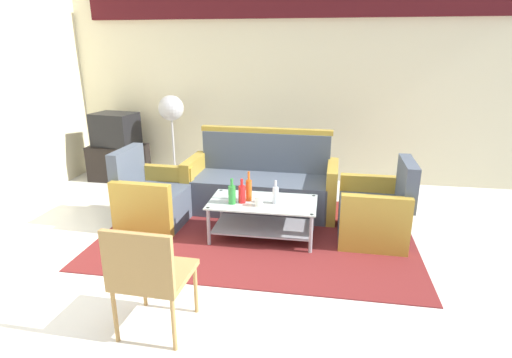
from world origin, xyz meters
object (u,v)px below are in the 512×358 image
(armchair_left, at_px, (152,199))
(bottle_green, at_px, (232,194))
(bottle_red, at_px, (242,194))
(television, at_px, (116,129))
(armchair_right, at_px, (375,213))
(bottle_clear, at_px, (275,195))
(wicker_chair, at_px, (148,272))
(couch, at_px, (262,185))
(pedestal_fan, at_px, (171,113))
(bottle_orange, at_px, (249,190))
(cup, at_px, (259,201))
(coffee_table, at_px, (263,214))
(tv_stand, at_px, (119,162))

(armchair_left, bearing_deg, bottle_green, 76.84)
(bottle_red, xyz_separation_m, television, (-2.25, 1.72, 0.25))
(armchair_left, relative_size, armchair_right, 1.00)
(bottle_clear, bearing_deg, bottle_red, -173.48)
(armchair_right, xyz_separation_m, wicker_chair, (-1.67, -1.81, 0.21))
(couch, relative_size, pedestal_fan, 1.43)
(pedestal_fan, bearing_deg, armchair_left, -78.72)
(television, xyz_separation_m, pedestal_fan, (0.86, 0.05, 0.25))
(armchair_left, bearing_deg, bottle_orange, 84.63)
(bottle_clear, height_order, cup, bottle_clear)
(coffee_table, xyz_separation_m, pedestal_fan, (-1.59, 1.70, 0.74))
(coffee_table, bearing_deg, bottle_clear, -11.73)
(armchair_left, relative_size, television, 1.28)
(bottle_red, bearing_deg, bottle_orange, 53.41)
(armchair_left, height_order, wicker_chair, armchair_left)
(bottle_green, bearing_deg, television, 140.74)
(couch, distance_m, cup, 0.94)
(armchair_left, relative_size, wicker_chair, 1.01)
(bottle_red, bearing_deg, pedestal_fan, 128.13)
(couch, height_order, armchair_right, couch)
(bottle_orange, relative_size, television, 0.47)
(bottle_green, relative_size, pedestal_fan, 0.21)
(armchair_right, relative_size, bottle_orange, 2.74)
(couch, bearing_deg, cup, 98.57)
(armchair_left, distance_m, pedestal_fan, 1.72)
(armchair_right, height_order, bottle_red, armchair_right)
(television, bearing_deg, bottle_orange, 153.96)
(couch, xyz_separation_m, armchair_left, (-1.15, -0.62, -0.03))
(armchair_left, distance_m, bottle_green, 1.05)
(bottle_orange, bearing_deg, bottle_green, -141.41)
(bottle_green, bearing_deg, couch, 79.62)
(armchair_left, xyz_separation_m, armchair_right, (2.44, 0.01, 0.00))
(armchair_right, height_order, pedestal_fan, pedestal_fan)
(coffee_table, relative_size, bottle_orange, 3.54)
(bottle_clear, bearing_deg, pedestal_fan, 134.96)
(bottle_clear, xyz_separation_m, tv_stand, (-2.59, 1.68, -0.24))
(armchair_right, distance_m, bottle_orange, 1.33)
(bottle_green, bearing_deg, coffee_table, 20.17)
(bottle_red, distance_m, bottle_green, 0.10)
(bottle_red, relative_size, bottle_green, 0.95)
(bottle_clear, xyz_separation_m, pedestal_fan, (-1.72, 1.73, 0.51))
(bottle_red, bearing_deg, tv_stand, 142.66)
(pedestal_fan, distance_m, wicker_chair, 3.54)
(coffee_table, relative_size, bottle_red, 4.34)
(cup, relative_size, pedestal_fan, 0.08)
(bottle_green, relative_size, tv_stand, 0.33)
(bottle_red, height_order, wicker_chair, wicker_chair)
(armchair_right, height_order, tv_stand, armchair_right)
(tv_stand, height_order, pedestal_fan, pedestal_fan)
(bottle_red, height_order, tv_stand, bottle_red)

